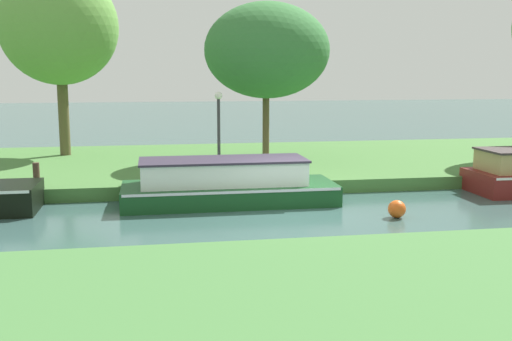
{
  "coord_description": "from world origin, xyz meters",
  "views": [
    {
      "loc": [
        -3.53,
        -15.2,
        3.61
      ],
      "look_at": [
        -0.69,
        1.2,
        0.9
      ],
      "focal_mm": 42.57,
      "sensor_mm": 36.0,
      "label": 1
    }
  ],
  "objects_px": {
    "forest_barge": "(227,184)",
    "willow_tree_left": "(59,27)",
    "lamp_post": "(219,121)",
    "channel_buoy": "(397,209)",
    "willow_tree_centre": "(267,50)",
    "mooring_post_near": "(36,175)"
  },
  "relations": [
    {
      "from": "forest_barge",
      "to": "willow_tree_left",
      "type": "xyz_separation_m",
      "value": [
        -5.35,
        7.92,
        4.73
      ]
    },
    {
      "from": "forest_barge",
      "to": "lamp_post",
      "type": "xyz_separation_m",
      "value": [
        0.1,
        2.82,
        1.51
      ]
    },
    {
      "from": "lamp_post",
      "to": "forest_barge",
      "type": "bearing_deg",
      "value": -92.04
    },
    {
      "from": "mooring_post_near",
      "to": "channel_buoy",
      "type": "relative_size",
      "value": 1.52
    },
    {
      "from": "mooring_post_near",
      "to": "channel_buoy",
      "type": "distance_m",
      "value": 9.99
    },
    {
      "from": "willow_tree_centre",
      "to": "lamp_post",
      "type": "distance_m",
      "value": 4.15
    },
    {
      "from": "forest_barge",
      "to": "mooring_post_near",
      "type": "height_order",
      "value": "forest_barge"
    },
    {
      "from": "willow_tree_centre",
      "to": "mooring_post_near",
      "type": "xyz_separation_m",
      "value": [
        -7.45,
        -4.22,
        -3.64
      ]
    },
    {
      "from": "forest_barge",
      "to": "lamp_post",
      "type": "height_order",
      "value": "lamp_post"
    },
    {
      "from": "forest_barge",
      "to": "channel_buoy",
      "type": "relative_size",
      "value": 13.14
    },
    {
      "from": "willow_tree_left",
      "to": "lamp_post",
      "type": "bearing_deg",
      "value": -43.09
    },
    {
      "from": "willow_tree_left",
      "to": "mooring_post_near",
      "type": "distance_m",
      "value": 8.0
    },
    {
      "from": "forest_barge",
      "to": "willow_tree_centre",
      "type": "distance_m",
      "value": 7.09
    },
    {
      "from": "lamp_post",
      "to": "channel_buoy",
      "type": "relative_size",
      "value": 5.79
    },
    {
      "from": "channel_buoy",
      "to": "forest_barge",
      "type": "bearing_deg",
      "value": 148.67
    },
    {
      "from": "lamp_post",
      "to": "mooring_post_near",
      "type": "distance_m",
      "value": 5.72
    },
    {
      "from": "lamp_post",
      "to": "channel_buoy",
      "type": "xyz_separation_m",
      "value": [
        3.88,
        -5.24,
        -1.83
      ]
    },
    {
      "from": "willow_tree_centre",
      "to": "mooring_post_near",
      "type": "bearing_deg",
      "value": -150.46
    },
    {
      "from": "mooring_post_near",
      "to": "willow_tree_centre",
      "type": "bearing_deg",
      "value": 29.54
    },
    {
      "from": "forest_barge",
      "to": "willow_tree_centre",
      "type": "relative_size",
      "value": 1.03
    },
    {
      "from": "willow_tree_left",
      "to": "channel_buoy",
      "type": "height_order",
      "value": "willow_tree_left"
    },
    {
      "from": "channel_buoy",
      "to": "willow_tree_left",
      "type": "bearing_deg",
      "value": 132.05
    }
  ]
}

